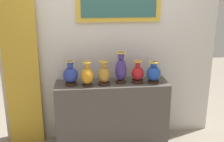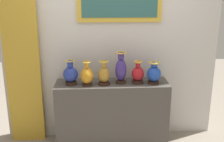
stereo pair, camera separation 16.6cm
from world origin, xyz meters
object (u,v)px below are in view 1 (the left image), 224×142
(vase_ochre, at_px, (104,75))
(vase_amber, at_px, (87,76))
(vase_cobalt, at_px, (71,75))
(vase_crimson, at_px, (138,74))
(vase_indigo, at_px, (121,69))
(vase_sapphire, at_px, (154,73))

(vase_ochre, bearing_deg, vase_amber, -174.00)
(vase_cobalt, xyz_separation_m, vase_crimson, (0.87, 0.00, -0.01))
(vase_indigo, distance_m, vase_crimson, 0.23)
(vase_indigo, distance_m, vase_sapphire, 0.43)
(vase_amber, relative_size, vase_sapphire, 1.08)
(vase_indigo, bearing_deg, vase_sapphire, -5.21)
(vase_sapphire, bearing_deg, vase_cobalt, 178.73)
(vase_amber, bearing_deg, vase_cobalt, 167.32)
(vase_ochre, relative_size, vase_indigo, 0.75)
(vase_cobalt, bearing_deg, vase_crimson, 0.24)
(vase_cobalt, bearing_deg, vase_ochre, -3.30)
(vase_amber, xyz_separation_m, vase_crimson, (0.66, 0.05, -0.01))
(vase_amber, bearing_deg, vase_crimson, 4.43)
(vase_amber, height_order, vase_sapphire, vase_amber)
(vase_indigo, xyz_separation_m, vase_sapphire, (0.42, -0.04, -0.06))
(vase_ochre, bearing_deg, vase_crimson, 3.65)
(vase_sapphire, bearing_deg, vase_crimson, 172.42)
(vase_crimson, xyz_separation_m, vase_sapphire, (0.21, -0.03, 0.01))
(vase_cobalt, distance_m, vase_ochre, 0.43)
(vase_ochre, distance_m, vase_sapphire, 0.65)
(vase_ochre, relative_size, vase_crimson, 1.05)
(vase_amber, height_order, vase_ochre, vase_amber)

